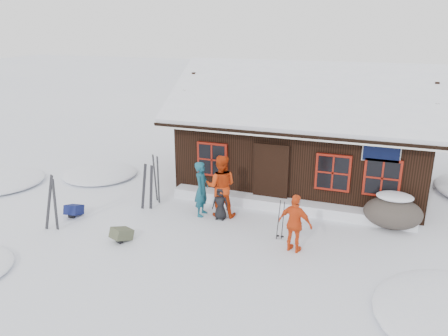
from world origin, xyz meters
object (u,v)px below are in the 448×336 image
Objects in this scene: boulder at (393,212)px; backpack_blue at (74,212)px; skier_orange_right at (295,224)px; ski_poles at (281,221)px; backpack_olive at (122,236)px; ski_pair_left at (52,204)px; skier_orange_left at (221,186)px; skier_teal at (202,189)px; skier_crouched at (220,203)px.

boulder is 9.45m from backpack_blue.
ski_poles is (-0.49, 0.53, -0.23)m from skier_orange_right.
backpack_blue is 1.01× the size of backpack_olive.
ski_pair_left is 3.27× the size of backpack_olive.
skier_orange_right is 2.93× the size of backpack_blue.
boulder is at bearing 32.50° from ski_poles.
skier_orange_left is at bearing -16.12° from skier_orange_right.
backpack_blue is at bearing 8.35° from skier_orange_left.
skier_orange_left is 4.56m from backpack_blue.
skier_orange_right is 6.77m from backpack_blue.
skier_teal reaches higher than backpack_olive.
ski_pair_left is 2.23m from backpack_olive.
ski_pair_left is 6.36m from ski_poles.
boulder is (5.48, 1.08, -0.37)m from skier_teal.
backpack_olive is at bearing 39.44° from skier_orange_left.
skier_teal is 1.69× the size of skier_crouched.
ski_poles is at bearing -2.56° from backpack_blue.
backpack_blue is at bearing -173.59° from ski_poles.
ski_poles is at bearing -34.20° from skier_orange_right.
skier_orange_right is 3.35m from boulder.
skier_orange_left is (0.56, 0.15, 0.11)m from skier_teal.
skier_teal reaches higher than backpack_blue.
skier_teal is at bearing 2.81° from skier_orange_left.
boulder is 1.40× the size of ski_poles.
skier_orange_right is (3.11, -1.27, -0.08)m from skier_teal.
skier_orange_right reaches higher than backpack_olive.
backpack_olive is (-2.01, -2.24, -0.36)m from skier_crouched.
skier_crouched is at bearing -12.55° from skier_orange_right.
skier_orange_right is 0.95× the size of boulder.
skier_teal is 3.36m from skier_orange_right.
skier_crouched is (0.08, -0.24, -0.46)m from skier_orange_left.
ski_pair_left reaches higher than backpack_blue.
backpack_blue is at bearing 14.51° from skier_orange_right.
ski_pair_left is (-4.06, -2.59, -0.14)m from skier_orange_left.
skier_orange_left reaches higher than backpack_blue.
skier_orange_left reaches higher than ski_poles.
backpack_olive is at bearing -30.33° from backpack_blue.
backpack_blue is at bearing 109.39° from skier_teal.
boulder reaches higher than backpack_olive.
skier_orange_left is at bearing 105.37° from skier_crouched.
skier_crouched is 4.49m from backpack_blue.
backpack_olive is at bearing -134.28° from skier_crouched.
skier_crouched is at bearing -166.47° from boulder.
boulder is at bearing -81.13° from skier_teal.
skier_crouched is 0.86× the size of ski_poles.
skier_orange_right is 2.96× the size of backpack_olive.
skier_orange_right is at bearing -7.50° from backpack_blue.
boulder is 9.65m from ski_pair_left.
skier_crouched is (-2.47, 1.18, -0.27)m from skier_orange_right.
skier_orange_left reaches higher than skier_teal.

